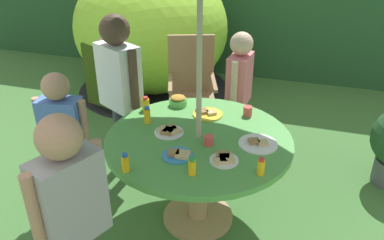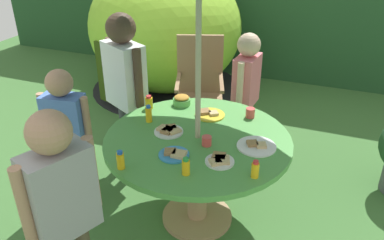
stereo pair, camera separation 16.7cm
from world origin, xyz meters
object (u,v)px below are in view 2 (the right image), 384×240
at_px(snack_bowl, 182,100).
at_px(child_in_grey_shirt, 61,193).
at_px(wooden_chair, 200,87).
at_px(dome_tent, 165,28).
at_px(plate_center_front, 256,146).
at_px(plate_mid_left, 209,114).
at_px(plate_front_edge, 174,154).
at_px(juice_bottle_near_right, 149,114).
at_px(cup_near, 250,113).
at_px(garden_table, 198,155).
at_px(cup_far, 207,141).
at_px(child_in_pink_shirt, 246,81).
at_px(child_in_blue_shirt, 66,123).
at_px(juice_bottle_far_left, 120,160).
at_px(juice_bottle_near_left, 255,170).
at_px(juice_bottle_far_right, 149,103).
at_px(plate_center_back, 169,130).
at_px(plate_back_edge, 220,160).
at_px(juice_bottle_mid_right, 186,167).
at_px(child_in_white_shirt, 125,75).

bearing_deg(snack_bowl, child_in_grey_shirt, -93.97).
relative_size(wooden_chair, dome_tent, 0.43).
bearing_deg(plate_center_front, plate_mid_left, 143.67).
relative_size(dome_tent, plate_front_edge, 12.38).
relative_size(juice_bottle_near_right, cup_near, 1.80).
relative_size(garden_table, snack_bowl, 9.23).
distance_m(snack_bowl, cup_far, 0.64).
bearing_deg(dome_tent, child_in_pink_shirt, -26.78).
bearing_deg(child_in_blue_shirt, dome_tent, 88.01).
height_order(juice_bottle_far_left, cup_near, juice_bottle_far_left).
bearing_deg(garden_table, juice_bottle_near_right, 168.47).
relative_size(child_in_grey_shirt, juice_bottle_near_left, 11.57).
bearing_deg(plate_front_edge, cup_far, 52.83).
height_order(plate_front_edge, juice_bottle_far_right, juice_bottle_far_right).
xyz_separation_m(plate_center_back, cup_far, (0.30, -0.07, 0.02)).
bearing_deg(plate_back_edge, dome_tent, 121.15).
bearing_deg(juice_bottle_near_right, child_in_pink_shirt, 61.97).
height_order(dome_tent, plate_front_edge, dome_tent).
bearing_deg(plate_center_back, juice_bottle_far_left, -100.11).
relative_size(juice_bottle_near_left, juice_bottle_mid_right, 0.99).
distance_m(plate_front_edge, plate_mid_left, 0.61).
bearing_deg(child_in_pink_shirt, plate_center_front, 22.46).
height_order(child_in_grey_shirt, plate_mid_left, child_in_grey_shirt).
height_order(child_in_pink_shirt, child_in_white_shirt, child_in_white_shirt).
bearing_deg(juice_bottle_far_left, child_in_grey_shirt, -102.18).
xyz_separation_m(dome_tent, plate_center_front, (1.68, -2.24, -0.07)).
distance_m(garden_table, snack_bowl, 0.56).
bearing_deg(child_in_grey_shirt, plate_front_edge, -4.03).
bearing_deg(plate_mid_left, juice_bottle_far_left, -107.65).
height_order(dome_tent, plate_center_front, dome_tent).
xyz_separation_m(plate_center_front, juice_bottle_mid_right, (-0.32, -0.44, 0.04)).
distance_m(child_in_blue_shirt, plate_mid_left, 1.06).
distance_m(plate_back_edge, juice_bottle_far_right, 0.91).
height_order(garden_table, juice_bottle_near_left, juice_bottle_near_left).
height_order(snack_bowl, plate_center_back, snack_bowl).
height_order(plate_back_edge, cup_near, cup_near).
bearing_deg(plate_back_edge, cup_far, 131.06).
height_order(child_in_white_shirt, cup_near, child_in_white_shirt).
relative_size(child_in_blue_shirt, juice_bottle_near_left, 10.21).
bearing_deg(plate_front_edge, juice_bottle_near_right, 135.19).
height_order(plate_center_front, juice_bottle_far_left, juice_bottle_far_left).
relative_size(plate_mid_left, juice_bottle_far_right, 2.09).
relative_size(child_in_blue_shirt, snack_bowl, 8.15).
relative_size(plate_back_edge, cup_far, 2.79).
bearing_deg(child_in_grey_shirt, plate_mid_left, 6.95).
distance_m(dome_tent, juice_bottle_mid_right, 3.01).
distance_m(child_in_blue_shirt, snack_bowl, 0.90).
bearing_deg(dome_tent, child_in_white_shirt, -59.77).
height_order(juice_bottle_far_left, cup_far, juice_bottle_far_left).
bearing_deg(child_in_grey_shirt, snack_bowl, 18.83).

